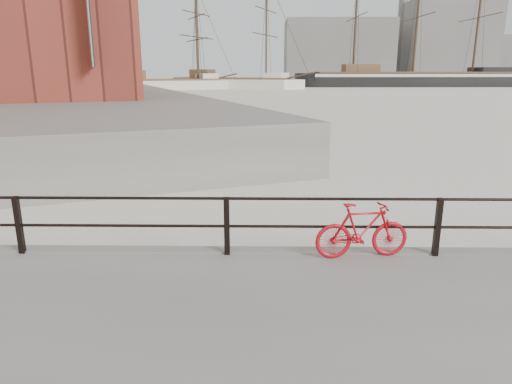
% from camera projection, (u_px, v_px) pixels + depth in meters
% --- Properties ---
extents(ground, '(400.00, 400.00, 0.00)m').
position_uv_depth(ground, '(429.00, 271.00, 7.92)').
color(ground, white).
rests_on(ground, ground).
extents(far_quay, '(78.44, 148.07, 1.80)m').
position_uv_depth(far_quay, '(46.00, 85.00, 77.79)').
color(far_quay, gray).
rests_on(far_quay, ground).
extents(guardrail, '(28.00, 0.10, 1.00)m').
position_uv_depth(guardrail, '(438.00, 227.00, 7.55)').
color(guardrail, black).
rests_on(guardrail, promenade).
extents(bicycle, '(1.58, 0.44, 0.94)m').
position_uv_depth(bicycle, '(362.00, 230.00, 7.48)').
color(bicycle, '#B80C16').
rests_on(bicycle, promenade).
extents(barque_black, '(55.89, 20.20, 31.59)m').
position_uv_depth(barque_black, '(412.00, 87.00, 95.80)').
color(barque_black, black).
rests_on(barque_black, ground).
extents(schooner_mid, '(33.48, 23.04, 22.02)m').
position_uv_depth(schooner_mid, '(232.00, 88.00, 87.17)').
color(schooner_mid, silver).
rests_on(schooner_mid, ground).
extents(schooner_left, '(29.31, 22.34, 20.04)m').
position_uv_depth(schooner_left, '(166.00, 90.00, 81.33)').
color(schooner_left, beige).
rests_on(schooner_left, ground).
extents(workboat_far, '(11.42, 9.90, 7.00)m').
position_uv_depth(workboat_far, '(23.00, 100.00, 52.26)').
color(workboat_far, black).
rests_on(workboat_far, ground).
extents(apartment_cream, '(24.16, 21.40, 21.20)m').
position_uv_depth(apartment_cream, '(17.00, 5.00, 65.11)').
color(apartment_cream, beige).
rests_on(apartment_cream, far_quay).
extents(apartment_grey, '(26.02, 22.15, 23.20)m').
position_uv_depth(apartment_grey, '(30.00, 14.00, 84.67)').
color(apartment_grey, '#9D9D98').
rests_on(apartment_grey, far_quay).
extents(apartment_brick, '(27.87, 22.90, 21.20)m').
position_uv_depth(apartment_brick, '(39.00, 30.00, 105.64)').
color(apartment_brick, brown).
rests_on(apartment_brick, far_quay).
extents(industrial_west, '(32.00, 18.00, 18.00)m').
position_uv_depth(industrial_west, '(337.00, 51.00, 140.51)').
color(industrial_west, gray).
rests_on(industrial_west, ground).
extents(industrial_mid, '(26.00, 20.00, 24.00)m').
position_uv_depth(industrial_mid, '(446.00, 42.00, 144.07)').
color(industrial_mid, gray).
rests_on(industrial_mid, ground).
extents(industrial_east, '(20.00, 16.00, 14.00)m').
position_uv_depth(industrial_east, '(509.00, 59.00, 149.86)').
color(industrial_east, gray).
rests_on(industrial_east, ground).
extents(smokestack, '(2.80, 2.80, 44.00)m').
position_uv_depth(smokestack, '(403.00, 10.00, 146.49)').
color(smokestack, gray).
rests_on(smokestack, ground).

